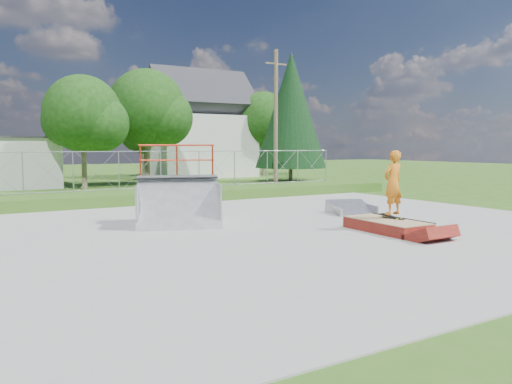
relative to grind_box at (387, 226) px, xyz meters
The scene contains 16 objects.
ground 3.08m from the grind_box, 143.81° to the left, with size 120.00×120.00×0.00m, color #2E5B1A.
concrete_pad 3.08m from the grind_box, 143.81° to the left, with size 20.00×16.00×0.04m, color #9C9C9A.
grass_berm 11.59m from the grind_box, 102.38° to the left, with size 24.00×3.00×0.50m, color #2E5B1A.
grind_box is the anchor object (origin of this frame).
quarter_pipe 6.48m from the grind_box, 139.25° to the left, with size 2.57×2.18×2.57m, color #94979B, non-canonical shape.
flat_bank_ramp 3.89m from the grind_box, 63.76° to the left, with size 1.48×1.57×0.45m, color #94979B, non-canonical shape.
skateboard 0.40m from the grind_box, 18.32° to the left, with size 0.22×0.80×0.02m, color black.
skater 1.23m from the grind_box, 18.32° to the left, with size 0.69×0.46×1.90m, color orange.
chain_link_fence 12.62m from the grind_box, 101.40° to the left, with size 20.00×0.06×1.80m, color #93959B, non-canonical shape.
gable_house 28.80m from the grind_box, 76.82° to the left, with size 8.40×6.08×8.94m.
utility_pole 15.19m from the grind_box, 70.05° to the left, with size 0.24×0.24×8.00m, color brown.
tree_left_near 20.51m from the grind_box, 102.16° to the left, with size 4.76×4.48×6.65m.
tree_center 22.13m from the grind_box, 89.20° to the left, with size 5.44×5.12×7.60m.
tree_right_far 28.55m from the grind_box, 65.32° to the left, with size 5.10×4.80×7.12m.
tree_back_mid 30.00m from the grind_box, 84.75° to the left, with size 4.08×3.84×5.70m.
conifer_tree 21.64m from the grind_box, 63.17° to the left, with size 5.04×5.04×9.10m.
Camera 1 is at (-8.18, -12.32, 2.52)m, focal length 35.00 mm.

